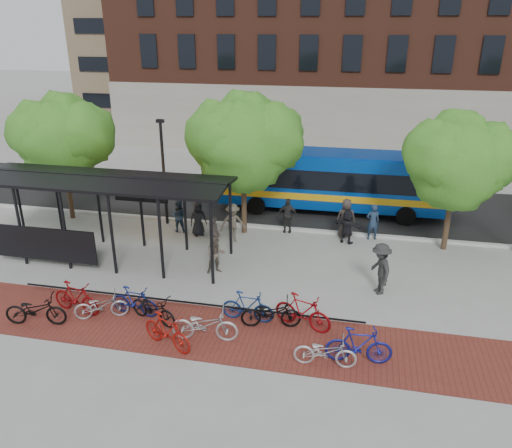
% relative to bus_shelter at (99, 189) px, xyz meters
% --- Properties ---
extents(ground, '(160.00, 160.00, 0.00)m').
position_rel_bus_shelter_xyz_m(ground, '(8.13, 0.48, -3.00)').
color(ground, '#9E9E99').
rests_on(ground, ground).
extents(asphalt_street, '(160.00, 8.00, 0.01)m').
position_rel_bus_shelter_xyz_m(asphalt_street, '(8.13, 8.48, -2.99)').
color(asphalt_street, black).
rests_on(asphalt_street, ground).
extents(curb, '(160.00, 0.25, 0.12)m').
position_rel_bus_shelter_xyz_m(curb, '(8.13, 4.48, -2.94)').
color(curb, '#B7B7B2').
rests_on(curb, ground).
extents(brick_strip, '(24.00, 3.00, 0.01)m').
position_rel_bus_shelter_xyz_m(brick_strip, '(6.13, -4.52, -3.00)').
color(brick_strip, maroon).
rests_on(brick_strip, ground).
extents(bike_rack_rail, '(12.00, 0.05, 0.95)m').
position_rel_bus_shelter_xyz_m(bike_rack_rail, '(4.83, -3.62, -3.00)').
color(bike_rack_rail, black).
rests_on(bike_rack_rail, ground).
extents(building_brick, '(55.00, 14.00, 20.00)m').
position_rel_bus_shelter_xyz_m(building_brick, '(18.13, 26.48, 7.00)').
color(building_brick, '#5B2D20').
rests_on(building_brick, ground).
extents(bus_shelter, '(10.60, 3.07, 3.60)m').
position_rel_bus_shelter_xyz_m(bus_shelter, '(0.00, 0.00, 0.00)').
color(bus_shelter, black).
rests_on(bus_shelter, ground).
extents(tree_a, '(4.90, 4.00, 6.18)m').
position_rel_bus_shelter_xyz_m(tree_a, '(-3.77, 3.83, 1.24)').
color(tree_a, '#382619').
rests_on(tree_a, ground).
extents(tree_b, '(5.15, 4.20, 6.47)m').
position_rel_bus_shelter_xyz_m(tree_b, '(5.23, 3.83, 1.46)').
color(tree_b, '#382619').
rests_on(tree_b, ground).
extents(tree_c, '(4.66, 3.80, 5.92)m').
position_rel_bus_shelter_xyz_m(tree_c, '(14.22, 3.83, 1.06)').
color(tree_c, '#382619').
rests_on(tree_c, ground).
extents(lamp_post_left, '(0.35, 0.20, 5.12)m').
position_rel_bus_shelter_xyz_m(lamp_post_left, '(1.13, 4.08, -0.25)').
color(lamp_post_left, black).
rests_on(lamp_post_left, ground).
extents(bus, '(11.69, 2.88, 3.15)m').
position_rel_bus_shelter_xyz_m(bus, '(8.91, 7.55, -1.19)').
color(bus, '#083CA0').
rests_on(bus, ground).
extents(bike_0, '(2.12, 1.06, 1.06)m').
position_rel_bus_shelter_xyz_m(bike_0, '(0.29, -5.25, -2.47)').
color(bike_0, black).
rests_on(bike_0, ground).
extents(bike_1, '(1.95, 0.88, 1.13)m').
position_rel_bus_shelter_xyz_m(bike_1, '(1.19, -4.31, -2.43)').
color(bike_1, maroon).
rests_on(bike_1, ground).
extents(bike_2, '(1.88, 1.26, 0.93)m').
position_rel_bus_shelter_xyz_m(bike_2, '(2.18, -4.45, -2.53)').
color(bike_2, '#99999B').
rests_on(bike_2, ground).
extents(bike_3, '(1.76, 0.65, 1.04)m').
position_rel_bus_shelter_xyz_m(bike_3, '(3.20, -4.04, -2.48)').
color(bike_3, navy).
rests_on(bike_3, ground).
extents(bike_4, '(1.99, 1.27, 0.99)m').
position_rel_bus_shelter_xyz_m(bike_4, '(3.97, -4.30, -2.51)').
color(bike_4, black).
rests_on(bike_4, ground).
extents(bike_5, '(1.94, 1.24, 1.13)m').
position_rel_bus_shelter_xyz_m(bike_5, '(4.95, -5.53, -2.43)').
color(bike_5, '#9D150E').
rests_on(bike_5, ground).
extents(bike_6, '(2.17, 1.00, 1.10)m').
position_rel_bus_shelter_xyz_m(bike_6, '(5.95, -4.93, -2.45)').
color(bike_6, '#B1B1B4').
rests_on(bike_6, ground).
extents(bike_7, '(1.80, 0.58, 1.07)m').
position_rel_bus_shelter_xyz_m(bike_7, '(7.00, -3.59, -2.47)').
color(bike_7, navy).
rests_on(bike_7, ground).
extents(bike_8, '(2.05, 1.04, 1.03)m').
position_rel_bus_shelter_xyz_m(bike_8, '(7.82, -3.78, -2.48)').
color(bike_8, black).
rests_on(bike_8, ground).
extents(bike_9, '(2.05, 1.16, 1.19)m').
position_rel_bus_shelter_xyz_m(bike_9, '(8.83, -3.62, -2.41)').
color(bike_9, maroon).
rests_on(bike_9, ground).
extents(bike_10, '(1.84, 0.71, 0.95)m').
position_rel_bus_shelter_xyz_m(bike_10, '(9.71, -5.42, -2.52)').
color(bike_10, '#B3B3B6').
rests_on(bike_10, ground).
extents(bike_11, '(1.98, 0.72, 1.16)m').
position_rel_bus_shelter_xyz_m(bike_11, '(10.64, -5.07, -2.42)').
color(bike_11, navy).
rests_on(bike_11, ground).
extents(pedestrian_0, '(0.94, 0.88, 1.62)m').
position_rel_bus_shelter_xyz_m(pedestrian_0, '(3.12, 3.01, -2.19)').
color(pedestrian_0, black).
rests_on(pedestrian_0, ground).
extents(pedestrian_1, '(0.69, 0.63, 1.58)m').
position_rel_bus_shelter_xyz_m(pedestrian_1, '(4.36, 1.52, -2.21)').
color(pedestrian_1, '#3F3732').
rests_on(pedestrian_1, ground).
extents(pedestrian_2, '(0.79, 0.63, 1.57)m').
position_rel_bus_shelter_xyz_m(pedestrian_2, '(2.08, 3.25, -2.21)').
color(pedestrian_2, '#20344C').
rests_on(pedestrian_2, ground).
extents(pedestrian_3, '(1.35, 1.14, 1.81)m').
position_rel_bus_shelter_xyz_m(pedestrian_3, '(4.89, 2.58, -2.09)').
color(pedestrian_3, '#51493C').
rests_on(pedestrian_3, ground).
extents(pedestrian_4, '(0.99, 0.45, 1.66)m').
position_rel_bus_shelter_xyz_m(pedestrian_4, '(7.10, 4.26, -2.17)').
color(pedestrian_4, '#292929').
rests_on(pedestrian_4, ground).
extents(pedestrian_5, '(1.53, 0.92, 1.57)m').
position_rel_bus_shelter_xyz_m(pedestrian_5, '(9.92, 3.54, -2.22)').
color(pedestrian_5, black).
rests_on(pedestrian_5, ground).
extents(pedestrian_6, '(0.94, 0.66, 1.81)m').
position_rel_bus_shelter_xyz_m(pedestrian_6, '(9.82, 4.28, -2.09)').
color(pedestrian_6, '#372F2C').
rests_on(pedestrian_6, ground).
extents(pedestrian_7, '(0.69, 0.53, 1.69)m').
position_rel_bus_shelter_xyz_m(pedestrian_7, '(11.03, 4.21, -2.15)').
color(pedestrian_7, '#1F3048').
rests_on(pedestrian_7, ground).
extents(pedestrian_8, '(0.95, 0.88, 1.57)m').
position_rel_bus_shelter_xyz_m(pedestrian_8, '(5.00, -0.48, -2.21)').
color(pedestrian_8, brown).
rests_on(pedestrian_8, ground).
extents(pedestrian_9, '(1.13, 1.44, 1.95)m').
position_rel_bus_shelter_xyz_m(pedestrian_9, '(11.27, -0.78, -2.02)').
color(pedestrian_9, '#292929').
rests_on(pedestrian_9, ground).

